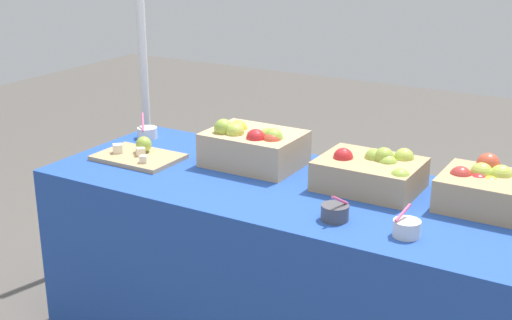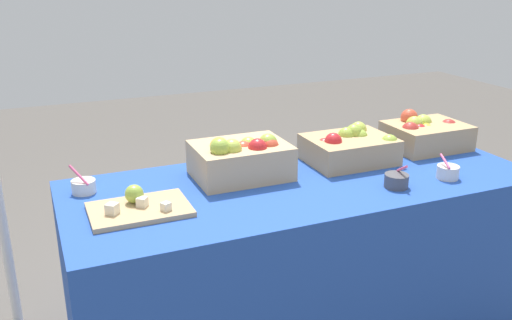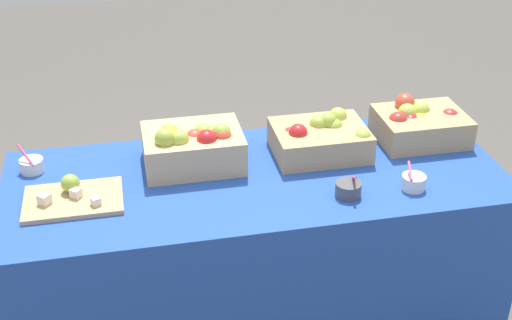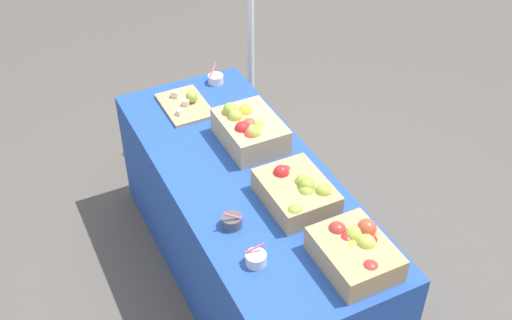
% 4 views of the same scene
% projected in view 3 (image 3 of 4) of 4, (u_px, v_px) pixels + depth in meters
% --- Properties ---
extents(table, '(1.90, 0.76, 0.74)m').
position_uv_depth(table, '(256.00, 253.00, 2.82)').
color(table, '#234CAD').
rests_on(table, ground_plane).
extents(apple_crate_left, '(0.36, 0.28, 0.17)m').
position_uv_depth(apple_crate_left, '(419.00, 123.00, 2.87)').
color(apple_crate_left, tan).
rests_on(apple_crate_left, table).
extents(apple_crate_middle, '(0.37, 0.28, 0.16)m').
position_uv_depth(apple_crate_middle, '(321.00, 138.00, 2.76)').
color(apple_crate_middle, tan).
rests_on(apple_crate_middle, table).
extents(apple_crate_right, '(0.38, 0.28, 0.19)m').
position_uv_depth(apple_crate_right, '(193.00, 146.00, 2.67)').
color(apple_crate_right, tan).
rests_on(apple_crate_right, table).
extents(cutting_board_front, '(0.35, 0.24, 0.09)m').
position_uv_depth(cutting_board_front, '(72.00, 197.00, 2.47)').
color(cutting_board_front, tan).
rests_on(cutting_board_front, table).
extents(sample_bowl_near, '(0.09, 0.09, 0.10)m').
position_uv_depth(sample_bowl_near, '(348.00, 189.00, 2.50)').
color(sample_bowl_near, '#4C4C51').
rests_on(sample_bowl_near, table).
extents(sample_bowl_mid, '(0.09, 0.09, 0.10)m').
position_uv_depth(sample_bowl_mid, '(413.00, 182.00, 2.54)').
color(sample_bowl_mid, silver).
rests_on(sample_bowl_mid, table).
extents(sample_bowl_far, '(0.09, 0.10, 0.11)m').
position_uv_depth(sample_bowl_far, '(32.00, 165.00, 2.65)').
color(sample_bowl_far, silver).
rests_on(sample_bowl_far, table).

